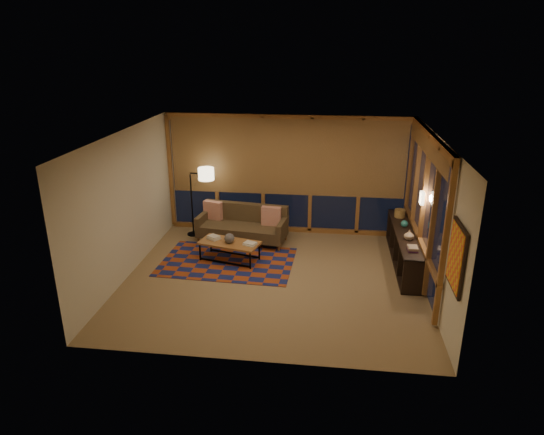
# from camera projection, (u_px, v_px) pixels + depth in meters

# --- Properties ---
(floor) EXTENTS (5.50, 5.00, 0.01)m
(floor) POSITION_uv_depth(u_px,v_px,m) (274.00, 279.00, 9.09)
(floor) COLOR #9F8150
(floor) RESTS_ON ground
(ceiling) EXTENTS (5.50, 5.00, 0.01)m
(ceiling) POSITION_uv_depth(u_px,v_px,m) (274.00, 135.00, 8.15)
(ceiling) COLOR beige
(ceiling) RESTS_ON walls
(walls) EXTENTS (5.51, 5.01, 2.70)m
(walls) POSITION_uv_depth(u_px,v_px,m) (274.00, 211.00, 8.62)
(walls) COLOR beige
(walls) RESTS_ON floor
(window_wall_back) EXTENTS (5.30, 0.16, 2.60)m
(window_wall_back) POSITION_uv_depth(u_px,v_px,m) (287.00, 175.00, 10.88)
(window_wall_back) COLOR #A86A2C
(window_wall_back) RESTS_ON walls
(window_wall_right) EXTENTS (0.16, 3.70, 2.60)m
(window_wall_right) POSITION_uv_depth(u_px,v_px,m) (423.00, 206.00, 8.87)
(window_wall_right) COLOR #A86A2C
(window_wall_right) RESTS_ON walls
(wall_art) EXTENTS (0.06, 0.74, 0.94)m
(wall_art) POSITION_uv_depth(u_px,v_px,m) (456.00, 257.00, 6.55)
(wall_art) COLOR #EF4C25
(wall_art) RESTS_ON walls
(wall_sconce) EXTENTS (0.12, 0.18, 0.22)m
(wall_sconce) POSITION_uv_depth(u_px,v_px,m) (422.00, 198.00, 8.67)
(wall_sconce) COLOR #FBE7B5
(wall_sconce) RESTS_ON walls
(sofa) EXTENTS (2.00, 1.03, 0.79)m
(sofa) POSITION_uv_depth(u_px,v_px,m) (242.00, 225.00, 10.63)
(sofa) COLOR brown
(sofa) RESTS_ON floor
(pillow_left) EXTENTS (0.45, 0.26, 0.43)m
(pillow_left) POSITION_uv_depth(u_px,v_px,m) (213.00, 210.00, 10.91)
(pillow_left) COLOR #D34325
(pillow_left) RESTS_ON sofa
(pillow_right) EXTENTS (0.44, 0.17, 0.43)m
(pillow_right) POSITION_uv_depth(u_px,v_px,m) (271.00, 216.00, 10.55)
(pillow_right) COLOR #D34325
(pillow_right) RESTS_ON sofa
(area_rug) EXTENTS (2.68, 1.85, 0.01)m
(area_rug) POSITION_uv_depth(u_px,v_px,m) (227.00, 262.00, 9.76)
(area_rug) COLOR #993F18
(area_rug) RESTS_ON floor
(coffee_table) EXTENTS (1.30, 0.83, 0.40)m
(coffee_table) POSITION_uv_depth(u_px,v_px,m) (230.00, 251.00, 9.78)
(coffee_table) COLOR #A86A2C
(coffee_table) RESTS_ON floor
(book_stack_a) EXTENTS (0.30, 0.28, 0.07)m
(book_stack_a) POSITION_uv_depth(u_px,v_px,m) (214.00, 238.00, 9.83)
(book_stack_a) COLOR beige
(book_stack_a) RESTS_ON coffee_table
(book_stack_b) EXTENTS (0.32, 0.29, 0.05)m
(book_stack_b) POSITION_uv_depth(u_px,v_px,m) (250.00, 243.00, 9.57)
(book_stack_b) COLOR beige
(book_stack_b) RESTS_ON coffee_table
(ceramic_pot) EXTENTS (0.27, 0.27, 0.20)m
(ceramic_pot) POSITION_uv_depth(u_px,v_px,m) (229.00, 238.00, 9.64)
(ceramic_pot) COLOR #2C2B31
(ceramic_pot) RESTS_ON coffee_table
(floor_lamp) EXTENTS (0.55, 0.37, 1.60)m
(floor_lamp) POSITION_uv_depth(u_px,v_px,m) (192.00, 201.00, 10.88)
(floor_lamp) COLOR black
(floor_lamp) RESTS_ON floor
(bookshelf) EXTENTS (0.40, 2.68, 0.67)m
(bookshelf) POSITION_uv_depth(u_px,v_px,m) (404.00, 247.00, 9.61)
(bookshelf) COLOR black
(bookshelf) RESTS_ON floor
(basket) EXTENTS (0.26, 0.26, 0.17)m
(basket) POSITION_uv_depth(u_px,v_px,m) (400.00, 213.00, 10.27)
(basket) COLOR #A2814B
(basket) RESTS_ON bookshelf
(teal_bowl) EXTENTS (0.17, 0.17, 0.14)m
(teal_bowl) POSITION_uv_depth(u_px,v_px,m) (404.00, 224.00, 9.71)
(teal_bowl) COLOR #27786E
(teal_bowl) RESTS_ON bookshelf
(vase) EXTENTS (0.23, 0.23, 0.19)m
(vase) POSITION_uv_depth(u_px,v_px,m) (409.00, 235.00, 9.09)
(vase) COLOR tan
(vase) RESTS_ON bookshelf
(shelf_book_stack) EXTENTS (0.24, 0.29, 0.07)m
(shelf_book_stack) POSITION_uv_depth(u_px,v_px,m) (413.00, 248.00, 8.66)
(shelf_book_stack) COLOR beige
(shelf_book_stack) RESTS_ON bookshelf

